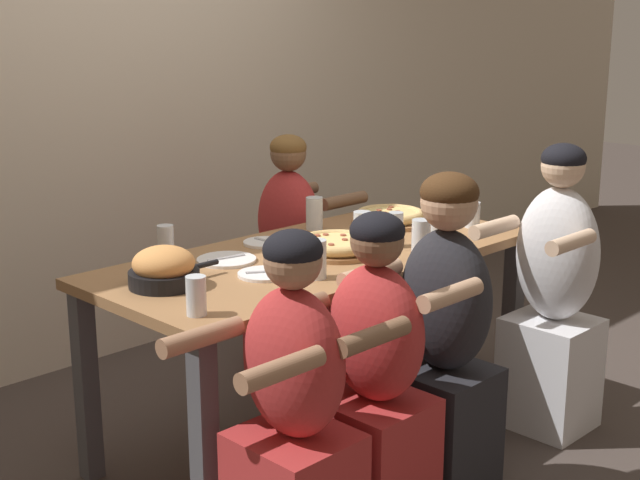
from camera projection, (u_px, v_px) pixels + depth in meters
ground_plane at (320, 432)px, 3.74m from camera, size 18.00×18.00×0.00m
restaurant_back_panel at (113, 36)px, 4.32m from camera, size 10.00×0.06×3.20m
dining_table at (320, 275)px, 3.57m from camera, size 1.86×0.83×0.78m
pizza_board_main at (338, 245)px, 3.52m from camera, size 0.34×0.34×0.06m
pizza_board_second at (390, 217)px, 4.03m from camera, size 0.35×0.35×0.06m
skillet_bowl at (164, 269)px, 3.09m from camera, size 0.36×0.25×0.14m
empty_plate_a at (264, 274)px, 3.23m from camera, size 0.19×0.19×0.02m
empty_plate_b at (265, 243)px, 3.67m from camera, size 0.18×0.18×0.02m
empty_plate_c at (226, 260)px, 3.42m from camera, size 0.23×0.23×0.02m
drinking_glass_a at (314, 216)px, 3.92m from camera, size 0.07×0.07×0.14m
drinking_glass_b at (421, 236)px, 3.53m from camera, size 0.08×0.08×0.13m
drinking_glass_c at (396, 231)px, 3.62m from camera, size 0.06×0.06×0.14m
drinking_glass_d at (473, 216)px, 3.95m from camera, size 0.07×0.07×0.11m
drinking_glass_e at (196, 298)px, 2.79m from camera, size 0.06×0.06×0.13m
drinking_glass_f at (362, 228)px, 3.73m from camera, size 0.07×0.07×0.12m
drinking_glass_g at (436, 225)px, 3.77m from camera, size 0.06×0.06×0.12m
drinking_glass_h at (316, 261)px, 3.18m from camera, size 0.07×0.07×0.14m
drinking_glass_i at (166, 246)px, 3.40m from camera, size 0.06×0.06×0.14m
diner_near_left at (293, 428)px, 2.67m from camera, size 0.51×0.40×1.11m
diner_far_midright at (290, 264)px, 4.34m from camera, size 0.51×0.40×1.16m
diner_near_right at (553, 303)px, 3.68m from camera, size 0.51×0.40×1.21m
diner_near_center at (443, 349)px, 3.16m from camera, size 0.51×0.40×1.19m
diner_near_midleft at (374, 393)px, 2.92m from camera, size 0.51×0.40×1.11m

